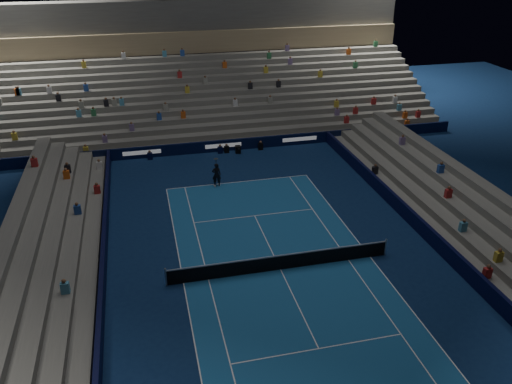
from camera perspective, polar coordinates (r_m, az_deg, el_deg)
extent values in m
plane|color=#0B1F46|center=(29.25, 2.75, -8.64)|extent=(90.00, 90.00, 0.00)
cube|color=#19528D|center=(29.24, 2.75, -8.64)|extent=(10.97, 23.77, 0.01)
cube|color=black|center=(45.04, -3.70, 5.21)|extent=(44.00, 0.25, 1.00)
cube|color=black|center=(32.65, 19.44, -5.18)|extent=(0.25, 37.00, 1.00)
cube|color=black|center=(28.27, -16.80, -10.09)|extent=(0.25, 37.00, 1.00)
cube|color=slate|center=(46.05, -3.91, 5.36)|extent=(44.00, 1.00, 0.50)
cube|color=slate|center=(46.89, -4.13, 6.07)|extent=(44.00, 1.00, 1.00)
cube|color=slate|center=(47.73, -4.34, 6.76)|extent=(44.00, 1.00, 1.50)
cube|color=slate|center=(48.58, -4.55, 7.42)|extent=(44.00, 1.00, 2.00)
cube|color=slate|center=(49.43, -4.75, 8.06)|extent=(44.00, 1.00, 2.50)
cube|color=slate|center=(50.30, -4.94, 8.68)|extent=(44.00, 1.00, 3.00)
cube|color=slate|center=(51.17, -5.13, 9.28)|extent=(44.00, 1.00, 3.50)
cube|color=slate|center=(52.04, -5.31, 9.85)|extent=(44.00, 1.00, 4.00)
cube|color=slate|center=(52.92, -5.49, 10.41)|extent=(44.00, 1.00, 4.50)
cube|color=slate|center=(53.81, -5.66, 10.95)|extent=(44.00, 1.00, 5.00)
cube|color=slate|center=(54.70, -5.83, 11.47)|extent=(44.00, 1.00, 5.50)
cube|color=slate|center=(55.60, -5.99, 11.98)|extent=(44.00, 1.00, 6.00)
cube|color=#937E5B|center=(55.79, -6.36, 16.33)|extent=(44.00, 0.60, 2.20)
cube|color=#4B4B49|center=(56.78, -6.69, 19.14)|extent=(44.00, 2.40, 3.00)
cube|color=slate|center=(33.19, 20.56, -5.34)|extent=(1.00, 37.00, 0.50)
cube|color=slate|center=(33.60, 22.06, -4.71)|extent=(1.00, 37.00, 1.00)
cube|color=slate|center=(34.04, 23.52, -4.10)|extent=(1.00, 37.00, 1.50)
cube|color=slate|center=(34.51, 24.94, -3.50)|extent=(1.00, 37.00, 2.00)
cube|color=slate|center=(34.99, 26.32, -2.91)|extent=(1.00, 37.00, 2.50)
cube|color=slate|center=(28.51, -18.36, -10.63)|extent=(1.00, 37.00, 0.50)
cube|color=slate|center=(28.51, -20.45, -10.38)|extent=(1.00, 37.00, 1.00)
cube|color=slate|center=(28.55, -22.54, -10.12)|extent=(1.00, 37.00, 1.50)
cube|color=slate|center=(28.62, -24.61, -9.85)|extent=(1.00, 37.00, 2.00)
cube|color=slate|center=(28.73, -26.67, -9.57)|extent=(1.00, 37.00, 2.50)
cylinder|color=#B2B2B7|center=(28.11, -10.04, -9.35)|extent=(0.10, 0.10, 1.10)
cylinder|color=#B2B2B7|center=(31.08, 14.26, -5.99)|extent=(0.10, 0.10, 1.10)
cube|color=black|center=(28.99, 2.77, -7.92)|extent=(12.80, 0.03, 0.90)
cube|color=white|center=(28.72, 2.79, -7.11)|extent=(12.80, 0.04, 0.08)
imported|color=black|center=(38.36, -4.43, 1.93)|extent=(0.72, 0.52, 1.84)
cube|color=black|center=(44.64, -2.03, 4.78)|extent=(0.53, 0.62, 0.62)
cylinder|color=black|center=(44.15, -1.91, 4.79)|extent=(0.20, 0.37, 0.16)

